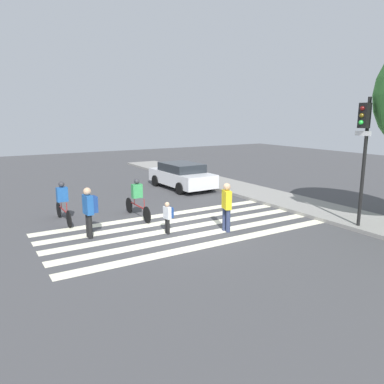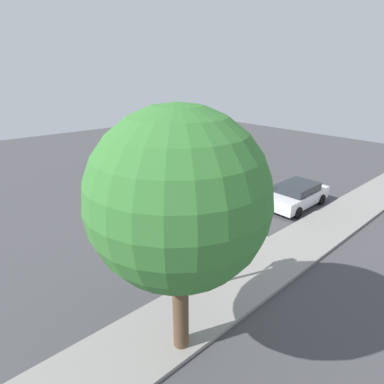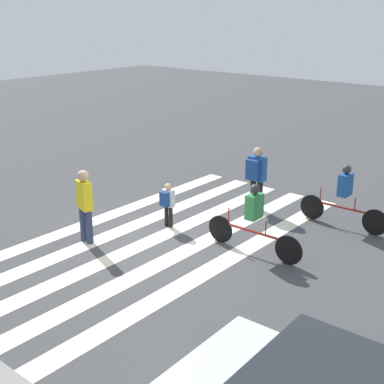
{
  "view_description": "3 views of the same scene",
  "coord_description": "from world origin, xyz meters",
  "views": [
    {
      "loc": [
        11.39,
        -6.51,
        4.06
      ],
      "look_at": [
        0.2,
        0.27,
        1.36
      ],
      "focal_mm": 35.0,
      "sensor_mm": 36.0,
      "label": 1
    },
    {
      "loc": [
        9.0,
        12.12,
        7.45
      ],
      "look_at": [
        -1.1,
        0.45,
        1.35
      ],
      "focal_mm": 28.0,
      "sensor_mm": 36.0,
      "label": 2
    },
    {
      "loc": [
        -8.09,
        8.37,
        5.12
      ],
      "look_at": [
        -0.65,
        -0.57,
        1.16
      ],
      "focal_mm": 50.0,
      "sensor_mm": 36.0,
      "label": 3
    }
  ],
  "objects": [
    {
      "name": "pedestrian_child_with_backpack",
      "position": [
        1.11,
        1.14,
        0.98
      ],
      "size": [
        0.53,
        0.35,
        1.74
      ],
      "rotation": [
        0.0,
        0.0,
        2.83
      ],
      "color": "navy",
      "rests_on": "ground_plane"
    },
    {
      "name": "sidewalk_curb",
      "position": [
        0.0,
        6.25,
        0.07
      ],
      "size": [
        36.0,
        2.5,
        0.14
      ],
      "color": "gray",
      "rests_on": "ground_plane"
    },
    {
      "name": "ground_plane",
      "position": [
        0.0,
        0.0,
        0.0
      ],
      "size": [
        60.0,
        60.0,
        0.0
      ],
      "primitive_type": "plane",
      "color": "#444447"
    },
    {
      "name": "pedestrian_adult_blue_shirt",
      "position": [
        -0.7,
        -3.18,
        1.01
      ],
      "size": [
        0.49,
        0.42,
        1.72
      ],
      "rotation": [
        0.0,
        0.0,
        3.22
      ],
      "color": "black",
      "rests_on": "ground_plane"
    },
    {
      "name": "car_parked_far_curb",
      "position": [
        -6.58,
        3.7,
        0.74
      ],
      "size": [
        4.5,
        2.13,
        1.43
      ],
      "rotation": [
        0.0,
        0.0,
        0.02
      ],
      "color": "silver",
      "rests_on": "ground_plane"
    },
    {
      "name": "cyclist_far_lane",
      "position": [
        -2.18,
        -0.84,
        0.86
      ],
      "size": [
        2.45,
        0.4,
        1.6
      ],
      "rotation": [
        0.0,
        0.0,
        0.0
      ],
      "color": "black",
      "rests_on": "ground_plane"
    },
    {
      "name": "cyclist_mid_street",
      "position": [
        -3.05,
        -3.54,
        0.86
      ],
      "size": [
        2.31,
        0.4,
        1.6
      ],
      "rotation": [
        0.0,
        0.0,
        0.01
      ],
      "color": "black",
      "rests_on": "ground_plane"
    },
    {
      "name": "traffic_light",
      "position": [
        3.39,
        5.24,
        3.26
      ],
      "size": [
        0.6,
        0.5,
        4.66
      ],
      "color": "black",
      "rests_on": "ground_plane"
    },
    {
      "name": "crosswalk_stripes",
      "position": [
        0.0,
        0.0,
        0.0
      ],
      "size": [
        4.43,
        10.0,
        0.01
      ],
      "color": "#F2EDCC",
      "rests_on": "ground_plane"
    },
    {
      "name": "pedestrian_adult_yellow_jacket",
      "position": [
        0.28,
        -0.75,
        0.66
      ],
      "size": [
        0.33,
        0.28,
        1.13
      ],
      "rotation": [
        0.0,
        0.0,
        3.25
      ],
      "color": "black",
      "rests_on": "ground_plane"
    }
  ]
}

